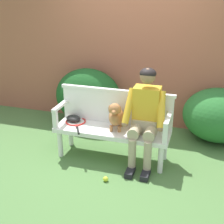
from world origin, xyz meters
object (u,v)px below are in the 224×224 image
object	(u,v)px
dog_on_bench	(116,116)
tennis_racket	(76,122)
baseball_glove	(74,118)
person_seated	(145,114)
garden_bench	(112,133)
tennis_ball	(106,179)

from	to	relation	value
dog_on_bench	tennis_racket	size ratio (longest dim) A/B	0.75
baseball_glove	person_seated	bearing A→B (deg)	11.77
tennis_racket	garden_bench	bearing A→B (deg)	-4.20
garden_bench	tennis_ball	bearing A→B (deg)	-80.53
person_seated	tennis_ball	distance (m)	0.96
tennis_ball	tennis_racket	bearing A→B (deg)	136.29
dog_on_bench	person_seated	bearing A→B (deg)	0.03
garden_bench	baseball_glove	xyz separation A→B (m)	(-0.60, 0.08, 0.11)
garden_bench	dog_on_bench	distance (m)	0.28
tennis_racket	baseball_glove	size ratio (longest dim) A/B	2.57
dog_on_bench	tennis_ball	xyz separation A→B (m)	(0.04, -0.57, -0.62)
garden_bench	tennis_racket	bearing A→B (deg)	175.80
tennis_ball	dog_on_bench	bearing A→B (deg)	94.02
person_seated	baseball_glove	distance (m)	1.08
baseball_glove	tennis_ball	xyz separation A→B (m)	(0.70, -0.65, -0.45)
tennis_racket	tennis_ball	bearing A→B (deg)	-43.71
person_seated	tennis_racket	distance (m)	1.04
garden_bench	person_seated	world-z (taller)	person_seated
tennis_racket	baseball_glove	distance (m)	0.07
dog_on_bench	baseball_glove	xyz separation A→B (m)	(-0.66, 0.08, -0.16)
person_seated	dog_on_bench	world-z (taller)	person_seated
person_seated	baseball_glove	size ratio (longest dim) A/B	5.96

